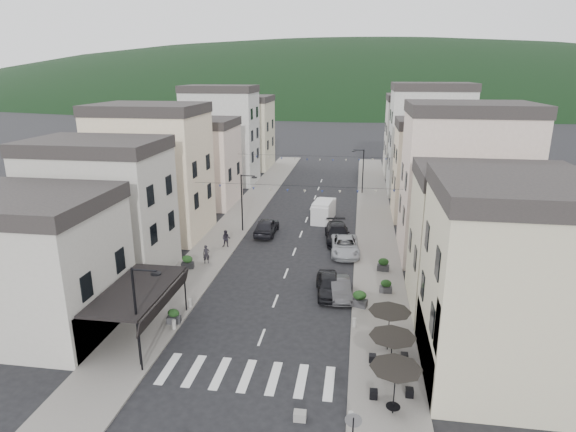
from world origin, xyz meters
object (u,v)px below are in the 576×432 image
Objects in this scene: parked_car_d at (337,233)px; parked_car_e at (267,226)px; pedestrian_b at (226,239)px; delivery_van at (324,210)px; pedestrian_a at (206,254)px; parked_car_b at (340,288)px; parked_car_a at (329,285)px; parked_car_c at (345,246)px.

parked_car_e is at bearing 165.13° from parked_car_d.
pedestrian_b is (-10.18, -3.51, 0.14)m from parked_car_d.
delivery_van reaches higher than pedestrian_a.
parked_car_e reaches higher than parked_car_d.
parked_car_b is at bearing -40.66° from pedestrian_b.
pedestrian_b reaches higher than parked_car_e.
parked_car_e is at bearing 111.87° from parked_car_a.
parked_car_a is 0.89× the size of delivery_van.
parked_car_c is 1.10× the size of parked_car_e.
parked_car_a is 8.63m from parked_car_c.
parked_car_e is 5.40m from pedestrian_b.
parked_car_b is 2.52× the size of pedestrian_a.
parked_car_d is (-0.84, 3.24, 0.06)m from parked_car_c.
parked_car_b is 2.45× the size of pedestrian_b.
pedestrian_b is (-11.02, 8.56, 0.28)m from parked_car_b.
delivery_van is 13.11m from pedestrian_b.
pedestrian_b is at bearing 133.26° from parked_car_a.
pedestrian_a is at bearing -115.45° from delivery_van.
pedestrian_b reaches higher than parked_car_c.
parked_car_c is at bearing -4.03° from pedestrian_a.
parked_car_a is at bearing 156.66° from parked_car_b.
parked_car_e is 7.76m from delivery_van.
parked_car_a is 11.82m from parked_car_d.
parked_car_e is at bearing 113.96° from parked_car_b.
parked_car_d is at bearing 86.27° from parked_car_b.
delivery_van is (-1.87, 18.46, 0.37)m from parked_car_a.
parked_car_a is 0.80× the size of parked_car_d.
parked_car_b is at bearing -23.08° from parked_car_a.
parked_car_c is at bearing 82.30° from parked_car_b.
parked_car_c is at bearing -82.43° from parked_car_d.
pedestrian_a reaches higher than parked_car_b.
parked_car_c is 3.35m from parked_car_d.
parked_car_b is 15.36m from parked_car_e.
parked_car_c is (0.86, 8.58, -0.01)m from parked_car_a.
pedestrian_a is (-11.63, -4.32, 0.17)m from parked_car_c.
parked_car_a is 11.59m from pedestrian_a.
delivery_van is (-1.89, 6.64, 0.32)m from parked_car_d.
delivery_van is (-2.73, 18.70, 0.47)m from parked_car_b.
pedestrian_a is (-3.57, -8.58, 0.08)m from parked_car_e.
parked_car_d is 1.11× the size of delivery_van.
parked_car_e is at bearing -126.85° from delivery_van.
delivery_van reaches higher than parked_car_a.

